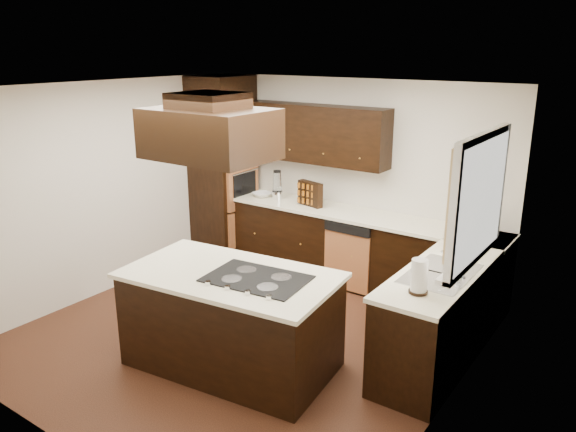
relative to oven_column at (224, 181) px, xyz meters
The scene contains 30 objects.
floor 2.68m from the oven_column, 43.85° to the right, with size 4.20×4.20×0.02m, color brown.
ceiling 2.86m from the oven_column, 43.85° to the right, with size 4.20×4.20×0.02m, color white.
wall_back 1.83m from the oven_column, 12.85° to the left, with size 4.20×0.02×2.50m, color beige.
wall_front 4.21m from the oven_column, 65.05° to the right, with size 4.20×0.02×2.50m, color beige.
wall_left 1.75m from the oven_column, 101.12° to the right, with size 0.02×4.20×2.50m, color beige.
wall_right 4.25m from the oven_column, 23.70° to the right, with size 0.02×4.20×2.50m, color beige.
oven_column is the anchor object (origin of this frame).
wall_oven_face 0.36m from the oven_column, ahead, with size 0.05×0.62×0.78m, color #BA6D3D.
base_cabinets_back 1.92m from the oven_column, ahead, with size 2.93×0.60×0.88m, color black.
base_cabinets_right 3.72m from the oven_column, 12.69° to the right, with size 0.60×2.40×0.88m, color black.
countertop_back 1.82m from the oven_column, ahead, with size 2.93×0.63×0.04m, color white.
countertop_right 3.65m from the oven_column, 12.74° to the right, with size 0.63×2.40×0.04m, color white.
upper_cabinets 1.56m from the oven_column, ahead, with size 2.00×0.34×0.72m, color black.
dishwasher_front 2.21m from the oven_column, ahead, with size 0.60×0.05×0.72m, color #BA6D3D.
window_frame 4.06m from the oven_column, 16.72° to the right, with size 0.06×1.32×1.12m, color silver.
window_pane 4.08m from the oven_column, 16.61° to the right, with size 0.00×1.20×1.00m, color white.
curtain_left 4.15m from the oven_column, 22.59° to the right, with size 0.02×0.34×0.90m, color beige.
curtain_right 3.91m from the oven_column, 10.99° to the right, with size 0.02×0.34×0.90m, color beige.
sink_rim 3.76m from the oven_column, 17.90° to the right, with size 0.52×0.84×0.01m, color silver.
island 3.07m from the oven_column, 47.69° to the right, with size 1.84×1.00×0.88m, color black.
island_top 3.02m from the oven_column, 47.69° to the right, with size 1.91×1.07×0.04m, color white.
cooktop 3.18m from the oven_column, 43.61° to the right, with size 0.87×0.58×0.01m, color black.
range_hood 3.13m from the oven_column, 50.26° to the right, with size 1.05×0.72×0.42m, color black.
hood_duct 3.24m from the oven_column, 50.26° to the right, with size 0.55×0.50×0.13m, color black.
blender_base 0.88m from the oven_column, ahead, with size 0.15×0.15×0.10m, color silver.
blender_pitcher 0.88m from the oven_column, ahead, with size 0.13×0.13×0.26m, color silver.
spice_rack 1.41m from the oven_column, ahead, with size 0.37×0.09×0.31m, color black.
mixing_bowl 0.66m from the oven_column, ahead, with size 0.25×0.25×0.06m, color silver.
soap_bottle 3.54m from the oven_column, ahead, with size 0.09×0.09×0.19m, color silver.
paper_towel 3.94m from the oven_column, 24.96° to the right, with size 0.14×0.14×0.29m, color silver.
Camera 1 is at (3.34, -4.03, 2.87)m, focal length 35.00 mm.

